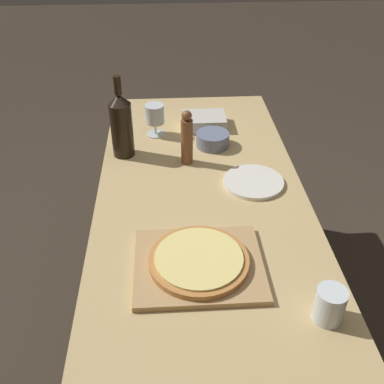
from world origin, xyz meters
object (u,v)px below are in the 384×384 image
(pizza, at_px, (199,260))
(wine_bottle, at_px, (121,124))
(small_bowl, at_px, (213,139))
(pepper_mill, at_px, (187,138))
(wine_glass, at_px, (155,115))

(pizza, bearing_deg, wine_bottle, 111.17)
(small_bowl, bearing_deg, pepper_mill, -132.46)
(wine_glass, distance_m, small_bowl, 0.26)
(pizza, xyz_separation_m, wine_bottle, (-0.25, 0.64, 0.10))
(small_bowl, bearing_deg, wine_bottle, -172.55)
(pizza, distance_m, pepper_mill, 0.57)
(pizza, height_order, pepper_mill, pepper_mill)
(pepper_mill, relative_size, small_bowl, 1.61)
(wine_bottle, bearing_deg, pepper_mill, -16.86)
(wine_glass, bearing_deg, small_bowl, -25.55)
(pepper_mill, xyz_separation_m, wine_glass, (-0.12, 0.23, -0.01))
(wine_glass, bearing_deg, pepper_mill, -62.33)
(wine_bottle, height_order, pepper_mill, wine_bottle)
(pepper_mill, bearing_deg, pizza, -89.64)
(pepper_mill, relative_size, wine_glass, 1.60)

